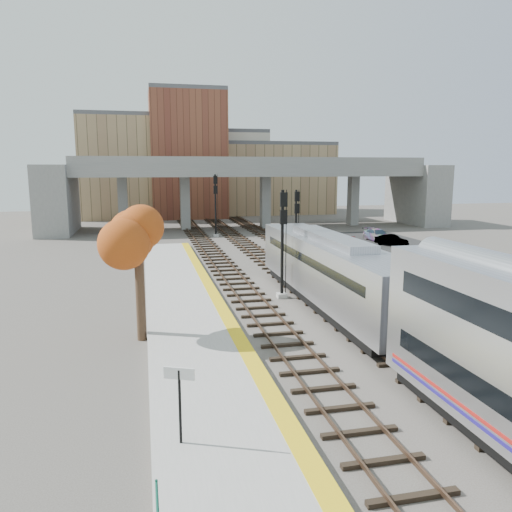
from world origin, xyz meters
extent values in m
plane|color=#47423D|center=(0.00, 0.00, 0.00)|extent=(160.00, 160.00, 0.00)
cube|color=#9E9E99|center=(-7.25, 0.00, 0.17)|extent=(4.50, 60.00, 0.35)
cube|color=yellow|center=(-5.35, 0.00, 0.35)|extent=(0.70, 60.00, 0.01)
cube|color=black|center=(-3.20, 12.50, 0.07)|extent=(2.50, 95.00, 0.14)
cube|color=brown|center=(-3.92, 12.50, 0.18)|extent=(0.07, 95.00, 0.14)
cube|color=brown|center=(-2.48, 12.50, 0.18)|extent=(0.07, 95.00, 0.14)
cube|color=black|center=(1.00, 12.50, 0.07)|extent=(2.50, 95.00, 0.14)
cube|color=brown|center=(0.28, 12.50, 0.18)|extent=(0.07, 95.00, 0.14)
cube|color=brown|center=(1.72, 12.50, 0.18)|extent=(0.07, 95.00, 0.14)
cube|color=black|center=(5.00, 12.50, 0.07)|extent=(2.50, 95.00, 0.14)
cube|color=brown|center=(4.28, 12.50, 0.18)|extent=(0.07, 95.00, 0.14)
cube|color=brown|center=(5.72, 12.50, 0.18)|extent=(0.07, 95.00, 0.14)
cube|color=slate|center=(5.00, 45.00, 7.75)|extent=(46.00, 10.00, 1.50)
cube|color=slate|center=(5.00, 40.20, 9.00)|extent=(46.00, 0.20, 1.00)
cube|color=slate|center=(5.00, 49.80, 9.00)|extent=(46.00, 0.20, 1.00)
cube|color=slate|center=(-12.00, 45.00, 3.50)|extent=(1.20, 1.60, 7.00)
cube|color=slate|center=(-4.00, 45.00, 3.50)|extent=(1.20, 1.60, 7.00)
cube|color=slate|center=(7.00, 45.00, 3.50)|extent=(1.20, 1.60, 7.00)
cube|color=slate|center=(20.00, 45.00, 3.50)|extent=(1.20, 1.60, 7.00)
cube|color=slate|center=(-20.00, 45.00, 4.25)|extent=(4.00, 12.00, 8.50)
cube|color=slate|center=(30.00, 45.00, 4.25)|extent=(4.00, 12.00, 8.50)
cube|color=tan|center=(-10.00, 65.00, 8.00)|extent=(18.00, 14.00, 16.00)
cube|color=#4C4C4F|center=(-10.00, 65.00, 16.30)|extent=(18.00, 14.00, 0.60)
cube|color=beige|center=(4.00, 70.00, 7.00)|extent=(16.00, 16.00, 14.00)
cube|color=#4C4C4F|center=(4.00, 70.00, 14.30)|extent=(16.00, 16.00, 0.60)
cube|color=brown|center=(-2.00, 62.00, 10.00)|extent=(12.00, 10.00, 20.00)
cube|color=#4C4C4F|center=(-2.00, 62.00, 20.30)|extent=(12.00, 10.00, 0.60)
cube|color=tan|center=(14.00, 68.00, 6.00)|extent=(20.00, 14.00, 12.00)
cube|color=#4C4C4F|center=(14.00, 68.00, 12.30)|extent=(20.00, 14.00, 0.60)
cube|color=black|center=(14.00, 28.00, 0.02)|extent=(14.00, 18.00, 0.04)
cube|color=#A8AAB2|center=(1.00, 4.82, 2.35)|extent=(3.00, 19.00, 3.20)
cube|color=black|center=(1.00, 14.34, 2.95)|extent=(2.20, 0.06, 1.10)
cube|color=black|center=(1.00, 4.82, 2.95)|extent=(3.02, 16.15, 0.50)
cube|color=black|center=(1.00, 4.82, 0.50)|extent=(2.70, 17.10, 0.50)
cube|color=#A8AAB2|center=(1.00, 4.82, 4.15)|extent=(1.60, 9.50, 0.40)
cube|color=#9E9E99|center=(-1.10, 7.52, 0.15)|extent=(0.60, 0.60, 0.30)
cylinder|color=black|center=(-1.10, 7.52, 3.40)|extent=(0.19, 0.19, 6.80)
cube|color=black|center=(-1.10, 7.27, 6.22)|extent=(0.44, 0.18, 0.87)
cube|color=black|center=(-1.10, 7.27, 5.15)|extent=(0.44, 0.18, 0.87)
cube|color=#9E9E99|center=(3.00, 17.87, 0.15)|extent=(0.60, 0.60, 0.30)
cylinder|color=black|center=(3.00, 17.87, 3.17)|extent=(0.18, 0.18, 6.34)
cube|color=black|center=(3.00, 17.62, 5.79)|extent=(0.41, 0.18, 0.81)
cube|color=black|center=(3.00, 17.62, 4.80)|extent=(0.41, 0.18, 0.81)
cube|color=#9E9E99|center=(-1.10, 36.69, 0.15)|extent=(0.60, 0.60, 0.30)
cylinder|color=black|center=(-1.10, 36.69, 3.69)|extent=(0.21, 0.21, 7.39)
cube|color=black|center=(-1.10, 36.44, 6.75)|extent=(0.47, 0.18, 0.95)
cube|color=black|center=(-1.10, 36.44, 5.59)|extent=(0.47, 0.18, 0.95)
cylinder|color=black|center=(-8.65, -8.73, 1.45)|extent=(0.08, 0.08, 2.20)
cube|color=white|center=(-8.65, -8.73, 2.45)|extent=(0.84, 0.41, 0.35)
cylinder|color=#382619|center=(-9.74, 1.46, 2.40)|extent=(0.44, 0.44, 4.81)
ellipsoid|color=#A84116|center=(-9.74, 1.46, 5.15)|extent=(3.60, 3.60, 3.44)
imported|color=#99999E|center=(11.05, 24.83, 0.66)|extent=(2.62, 3.92, 1.24)
imported|color=#99999E|center=(15.88, 25.41, 0.62)|extent=(2.71, 3.69, 1.16)
imported|color=#99999E|center=(16.10, 29.08, 0.70)|extent=(2.00, 4.58, 1.31)
camera|label=1|loc=(-9.45, -22.01, 8.11)|focal=35.00mm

